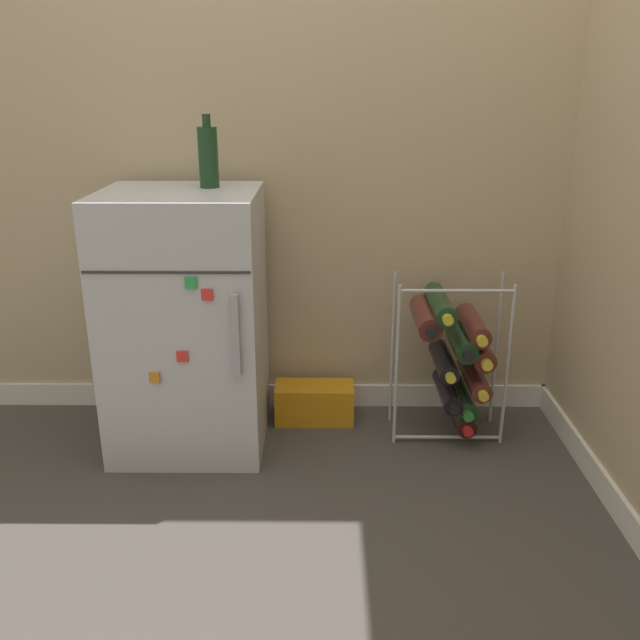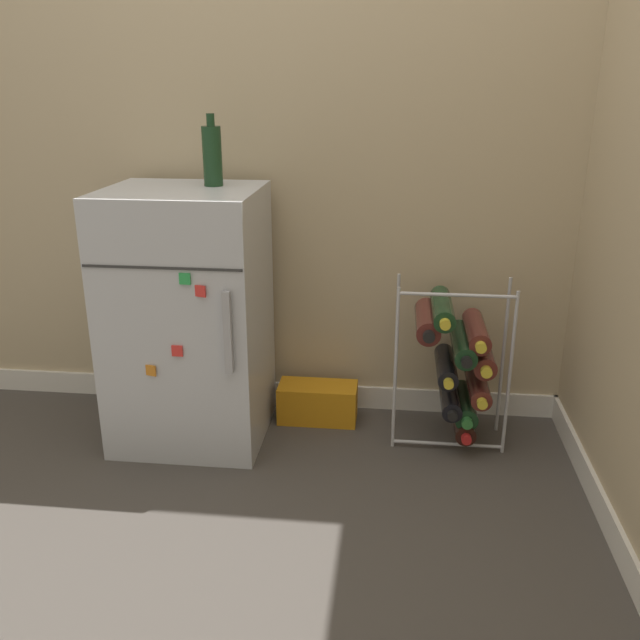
% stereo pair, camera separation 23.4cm
% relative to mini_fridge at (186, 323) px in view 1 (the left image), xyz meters
% --- Properties ---
extents(ground_plane, '(14.00, 14.00, 0.00)m').
position_rel_mini_fridge_xyz_m(ground_plane, '(0.48, -0.25, -0.45)').
color(ground_plane, '#423D38').
extents(wall_back, '(6.74, 0.07, 2.50)m').
position_rel_mini_fridge_xyz_m(wall_back, '(0.48, 0.31, 0.79)').
color(wall_back, tan).
rests_on(wall_back, ground_plane).
extents(mini_fridge, '(0.52, 0.49, 0.90)m').
position_rel_mini_fridge_xyz_m(mini_fridge, '(0.00, 0.00, 0.00)').
color(mini_fridge, '#B7BABF').
rests_on(mini_fridge, ground_plane).
extents(wine_rack, '(0.40, 0.33, 0.59)m').
position_rel_mini_fridge_xyz_m(wine_rack, '(0.94, 0.06, -0.15)').
color(wine_rack, '#B2B2B7').
rests_on(wine_rack, ground_plane).
extents(soda_box, '(0.30, 0.14, 0.14)m').
position_rel_mini_fridge_xyz_m(soda_box, '(0.44, 0.15, -0.38)').
color(soda_box, orange).
rests_on(soda_box, ground_plane).
extents(fridge_top_bottle, '(0.06, 0.06, 0.23)m').
position_rel_mini_fridge_xyz_m(fridge_top_bottle, '(0.09, 0.08, 0.55)').
color(fridge_top_bottle, '#19381E').
rests_on(fridge_top_bottle, mini_fridge).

